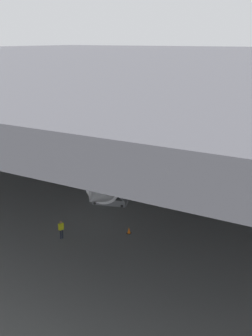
% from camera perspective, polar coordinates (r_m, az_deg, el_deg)
% --- Properties ---
extents(ground_plane, '(110.00, 110.00, 0.00)m').
position_cam_1_polar(ground_plane, '(50.56, 2.48, -1.48)').
color(ground_plane, slate).
extents(hangar_structure, '(121.00, 99.00, 14.83)m').
position_cam_1_polar(hangar_structure, '(60.31, 8.97, 15.25)').
color(hangar_structure, '#4C4F54').
rests_on(hangar_structure, ground_plane).
extents(airplane_main, '(32.59, 33.03, 10.64)m').
position_cam_1_polar(airplane_main, '(50.40, 1.24, 2.40)').
color(airplane_main, white).
rests_on(airplane_main, ground_plane).
extents(boarding_stairs, '(4.26, 2.45, 4.49)m').
position_cam_1_polar(boarding_stairs, '(42.79, -2.35, -4.13)').
color(boarding_stairs, slate).
rests_on(boarding_stairs, ground_plane).
extents(crew_worker_near_nose, '(0.33, 0.52, 1.71)m').
position_cam_1_polar(crew_worker_near_nose, '(35.84, -9.17, -8.45)').
color(crew_worker_near_nose, '#232838').
rests_on(crew_worker_near_nose, ground_plane).
extents(crew_worker_by_stairs, '(0.55, 0.25, 1.76)m').
position_cam_1_polar(crew_worker_by_stairs, '(45.19, -2.64, -2.51)').
color(crew_worker_by_stairs, '#232838').
rests_on(crew_worker_by_stairs, ground_plane).
extents(airplane_distant, '(33.91, 33.51, 10.91)m').
position_cam_1_polar(airplane_distant, '(88.84, 4.61, 9.14)').
color(airplane_distant, white).
rests_on(airplane_distant, ground_plane).
extents(traffic_cone_orange, '(0.36, 0.36, 0.60)m').
position_cam_1_polar(traffic_cone_orange, '(36.59, 0.42, -8.84)').
color(traffic_cone_orange, black).
rests_on(traffic_cone_orange, ground_plane).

